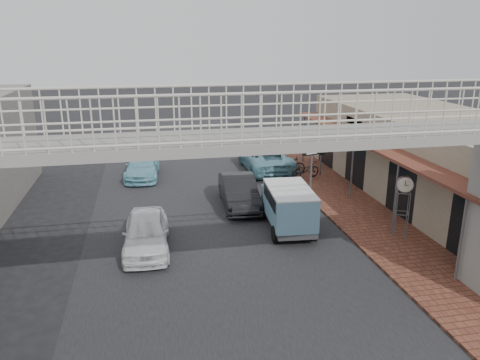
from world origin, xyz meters
name	(u,v)px	position (x,y,z in m)	size (l,w,h in m)	color
ground	(225,260)	(0.00, 0.00, 0.00)	(120.00, 120.00, 0.00)	black
road_strip	(225,260)	(0.00, 0.00, 0.01)	(10.00, 60.00, 0.01)	black
sidewalk	(360,214)	(6.50, 3.00, 0.05)	(3.00, 40.00, 0.10)	brown
shophouse_row	(444,160)	(10.97, 4.00, 2.01)	(7.20, 18.00, 4.00)	gray
footbridge	(251,217)	(0.00, -4.00, 3.18)	(16.40, 2.40, 6.34)	gray
white_hatchback	(146,232)	(-2.67, 1.37, 0.68)	(1.61, 4.01, 1.37)	white
dark_sedan	(239,191)	(1.53, 5.24, 0.70)	(1.49, 4.27, 1.41)	black
angkot_curb	(265,158)	(4.20, 10.84, 0.74)	(2.45, 5.31, 1.47)	#67A4B3
angkot_far	(142,166)	(-2.79, 10.90, 0.62)	(1.73, 4.25, 1.23)	#78BCD0
angkot_van	(288,203)	(2.94, 2.20, 1.14)	(1.94, 3.79, 1.80)	black
motorcycle_near	(306,170)	(5.87, 8.54, 0.56)	(0.62, 1.77, 0.93)	black
motorcycle_far	(290,165)	(5.30, 9.52, 0.61)	(0.48, 1.70, 1.02)	black
street_clock	(405,187)	(6.82, 0.31, 2.14)	(0.63, 0.62, 2.46)	#59595B
arrow_sign	(324,146)	(6.02, 6.40, 2.37)	(1.70, 1.12, 2.81)	#59595B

